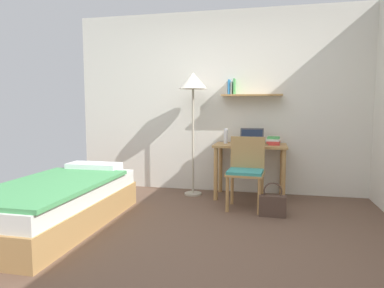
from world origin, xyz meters
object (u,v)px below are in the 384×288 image
bed (58,203)px  book_stack (274,141)px  standing_lamp (193,88)px  desk (250,155)px  water_bottle (226,136)px  handbag (272,205)px  laptop (252,140)px  desk_chair (246,169)px

bed → book_stack: book_stack is taller
bed → standing_lamp: standing_lamp is taller
desk → water_bottle: (-0.34, 0.05, 0.25)m
bed → standing_lamp: bearing=55.2°
bed → desk: bearing=40.0°
standing_lamp → handbag: standing_lamp is taller
bed → laptop: 2.54m
laptop → book_stack: bearing=2.1°
desk → desk_chair: desk_chair is taller
handbag → book_stack: bearing=89.5°
handbag → water_bottle: bearing=127.8°
standing_lamp → handbag: (1.09, -0.76, -1.37)m
desk_chair → handbag: desk_chair is taller
standing_lamp → water_bottle: size_ratio=8.27×
desk → book_stack: bearing=6.5°
desk_chair → book_stack: desk_chair is taller
standing_lamp → book_stack: standing_lamp is taller
standing_lamp → handbag: bearing=-34.9°
bed → laptop: bearing=40.2°
water_bottle → laptop: bearing=-4.6°
standing_lamp → book_stack: bearing=2.2°
laptop → book_stack: (0.29, 0.01, -0.00)m
book_stack → desk_chair: bearing=-121.5°
desk_chair → standing_lamp: (-0.77, 0.49, 1.01)m
desk → laptop: laptop is taller
desk → water_bottle: size_ratio=4.67×
desk → handbag: (0.30, -0.77, -0.46)m
desk → standing_lamp: 1.21m
desk → handbag: size_ratio=2.45×
water_bottle → handbag: (0.64, -0.82, -0.70)m
laptop → water_bottle: laptop is taller
bed → standing_lamp: (1.09, 1.57, 1.26)m
standing_lamp → water_bottle: bearing=7.6°
laptop → handbag: 1.07m
laptop → water_bottle: size_ratio=1.55×
laptop → water_bottle: 0.36m
laptop → book_stack: laptop is taller
desk_chair → handbag: (0.32, -0.27, -0.35)m
desk → standing_lamp: bearing=-179.4°
bed → water_bottle: size_ratio=9.69×
bed → handbag: bearing=20.4°
water_bottle → book_stack: bearing=-1.6°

